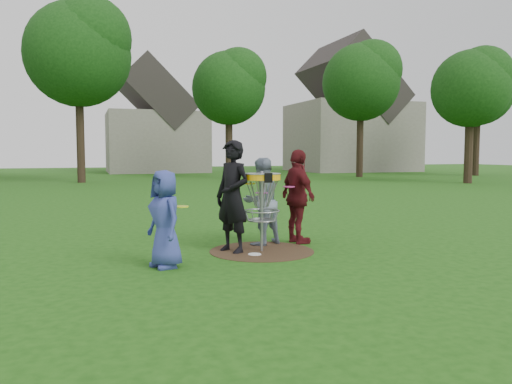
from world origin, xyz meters
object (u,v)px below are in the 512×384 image
object	(u,v)px
player_blue	(165,219)
player_black	(233,196)
player_maroon	(298,197)
player_grey	(261,201)
disc_golf_basket	(262,192)

from	to	relation	value
player_blue	player_black	distance (m)	1.50
player_maroon	player_grey	bearing A→B (deg)	75.97
player_maroon	disc_golf_basket	world-z (taller)	player_maroon
player_grey	player_maroon	bearing A→B (deg)	151.19
player_blue	player_black	world-z (taller)	player_black
player_black	disc_golf_basket	xyz separation A→B (m)	(0.49, -0.11, 0.07)
player_grey	disc_golf_basket	distance (m)	0.66
player_black	player_maroon	bearing A→B (deg)	77.46
player_grey	disc_golf_basket	xyz separation A→B (m)	(-0.20, -0.59, 0.22)
player_blue	player_grey	bearing A→B (deg)	103.34
player_maroon	disc_golf_basket	xyz separation A→B (m)	(-0.90, -0.50, 0.14)
player_blue	disc_golf_basket	size ratio (longest dim) A/B	1.04
player_grey	player_black	bearing A→B (deg)	13.12
player_black	player_blue	bearing A→B (deg)	-87.00
player_maroon	player_blue	bearing A→B (deg)	106.69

